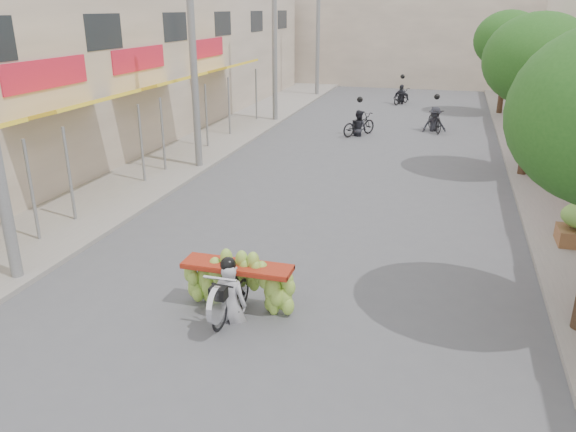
{
  "coord_description": "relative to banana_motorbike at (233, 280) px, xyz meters",
  "views": [
    {
      "loc": [
        2.88,
        -5.5,
        5.33
      ],
      "look_at": [
        -0.26,
        5.41,
        1.1
      ],
      "focal_mm": 35.0,
      "sensor_mm": 36.0,
      "label": 1
    }
  ],
  "objects": [
    {
      "name": "bg_motorbike_c",
      "position": [
        0.67,
        25.24,
        0.09
      ],
      "size": [
        1.14,
        1.69,
        1.95
      ],
      "color": "black",
      "rests_on": "ground"
    },
    {
      "name": "ground",
      "position": [
        0.58,
        -2.97,
        -0.71
      ],
      "size": [
        120.0,
        120.0,
        0.0
      ],
      "primitive_type": "plane",
      "color": "#515256",
      "rests_on": "ground"
    },
    {
      "name": "shophouse_row_left",
      "position": [
        -11.4,
        11.01,
        2.29
      ],
      "size": [
        9.77,
        40.0,
        6.0
      ],
      "color": "#BDAA96",
      "rests_on": "ground"
    },
    {
      "name": "banana_motorbike",
      "position": [
        0.0,
        0.0,
        0.0
      ],
      "size": [
        2.2,
        1.75,
        2.1
      ],
      "color": "black",
      "rests_on": "ground"
    },
    {
      "name": "sidewalk_left",
      "position": [
        -6.42,
        12.03,
        -0.65
      ],
      "size": [
        4.0,
        60.0,
        0.12
      ],
      "primitive_type": "cube",
      "color": "gray",
      "rests_on": "ground"
    },
    {
      "name": "street_tree_mid",
      "position": [
        5.98,
        11.03,
        3.08
      ],
      "size": [
        3.4,
        3.4,
        5.25
      ],
      "color": "#3A2719",
      "rests_on": "ground"
    },
    {
      "name": "produce_crate_far",
      "position": [
        6.78,
        13.03,
        0.01
      ],
      "size": [
        1.2,
        0.88,
        1.16
      ],
      "color": "brown",
      "rests_on": "ground"
    },
    {
      "name": "far_building",
      "position": [
        0.58,
        35.03,
        2.79
      ],
      "size": [
        20.0,
        6.0,
        7.0
      ],
      "primitive_type": "cube",
      "color": "#BDAA96",
      "rests_on": "ground"
    },
    {
      "name": "sidewalk_right",
      "position": [
        7.58,
        12.03,
        -0.65
      ],
      "size": [
        4.0,
        60.0,
        0.12
      ],
      "primitive_type": "cube",
      "color": "gray",
      "rests_on": "ground"
    },
    {
      "name": "bg_motorbike_a",
      "position": [
        -0.32,
        15.99,
        0.02
      ],
      "size": [
        1.55,
        1.82,
        1.95
      ],
      "color": "black",
      "rests_on": "ground"
    },
    {
      "name": "bg_motorbike_b",
      "position": [
        2.87,
        17.76,
        0.12
      ],
      "size": [
        1.18,
        1.9,
        1.95
      ],
      "color": "black",
      "rests_on": "ground"
    },
    {
      "name": "utility_pole_mid",
      "position": [
        -4.82,
        9.03,
        3.32
      ],
      "size": [
        0.6,
        0.24,
        8.0
      ],
      "color": "slate",
      "rests_on": "ground"
    },
    {
      "name": "pedestrian",
      "position": [
        6.34,
        13.14,
        0.29
      ],
      "size": [
        0.87,
        0.53,
        1.75
      ],
      "rotation": [
        0.0,
        0.0,
        3.13
      ],
      "color": "silver",
      "rests_on": "ground"
    },
    {
      "name": "utility_pole_back",
      "position": [
        -4.82,
        27.03,
        3.32
      ],
      "size": [
        0.6,
        0.24,
        8.0
      ],
      "color": "slate",
      "rests_on": "ground"
    },
    {
      "name": "utility_pole_far",
      "position": [
        -4.82,
        18.03,
        3.32
      ],
      "size": [
        0.6,
        0.24,
        8.0
      ],
      "color": "slate",
      "rests_on": "ground"
    },
    {
      "name": "street_tree_far",
      "position": [
        5.98,
        23.03,
        3.08
      ],
      "size": [
        3.4,
        3.4,
        5.25
      ],
      "color": "#3A2719",
      "rests_on": "ground"
    }
  ]
}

